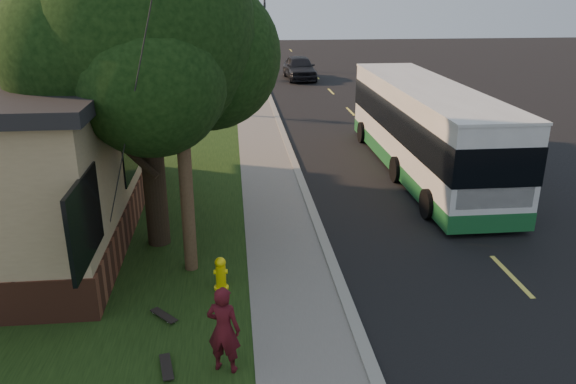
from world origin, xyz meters
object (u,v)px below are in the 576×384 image
object	(u,v)px
fire_hydrant	(221,273)
skateboard_main	(166,367)
skateboarder	(224,329)
dumpster	(15,163)
bare_tree_far	(219,50)
transit_bus	(424,127)
traffic_signal	(265,28)
distant_car	(300,68)
bare_tree_near	(205,73)
skateboard_spare	(164,316)
leafy_tree	(144,36)
utility_pole	(178,70)

from	to	relation	value
fire_hydrant	skateboard_main	world-z (taller)	fire_hydrant
skateboarder	dumpster	xyz separation A→B (m)	(-7.00, 10.66, -0.17)
bare_tree_far	transit_bus	distance (m)	23.53
traffic_signal	distant_car	xyz separation A→B (m)	(2.11, -4.93, -2.34)
bare_tree_near	skateboard_spare	bearing A→B (deg)	-90.66
bare_tree_near	distant_car	xyz separation A→B (m)	(6.11, 11.07, -1.33)
leafy_tree	bare_tree_far	xyz separation A→B (m)	(1.17, 27.35, -3.16)
fire_hydrant	skateboard_main	xyz separation A→B (m)	(-0.90, -2.68, -0.31)
utility_pole	transit_bus	bearing A→B (deg)	40.89
skateboarder	skateboard_main	bearing A→B (deg)	14.63
bare_tree_near	skateboarder	world-z (taller)	bare_tree_near
leafy_tree	bare_tree_near	distance (m)	15.66
skateboard_main	distant_car	world-z (taller)	distant_car
fire_hydrant	bare_tree_far	size ratio (longest dim) A/B	0.18
fire_hydrant	dumpster	xyz separation A→B (m)	(-6.90, 7.90, 0.26)
leafy_tree	bare_tree_far	world-z (taller)	leafy_tree
fire_hydrant	traffic_signal	bearing A→B (deg)	84.79
utility_pole	bare_tree_near	world-z (taller)	utility_pole
fire_hydrant	leafy_tree	xyz separation A→B (m)	(-1.57, 2.65, 4.73)
skateboard_main	skateboarder	bearing A→B (deg)	-5.00
fire_hydrant	transit_bus	xyz separation A→B (m)	(7.00, 7.67, 1.21)
transit_bus	distant_car	world-z (taller)	transit_bus
leafy_tree	traffic_signal	distance (m)	31.76
skateboard_main	dumpster	size ratio (longest dim) A/B	0.50
utility_pole	transit_bus	xyz separation A→B (m)	(7.71, 6.67, -2.98)
leafy_tree	dumpster	size ratio (longest dim) A/B	5.13
utility_pole	dumpster	xyz separation A→B (m)	(-6.19, 6.90, -3.93)
fire_hydrant	bare_tree_near	size ratio (longest dim) A/B	0.17
traffic_signal	skateboarder	world-z (taller)	traffic_signal
bare_tree_near	dumpster	world-z (taller)	bare_tree_near
fire_hydrant	bare_tree_near	distance (m)	18.10
fire_hydrant	bare_tree_far	distance (m)	30.04
utility_pole	traffic_signal	size ratio (longest dim) A/B	1.65
dumpster	distant_car	world-z (taller)	distant_car
fire_hydrant	leafy_tree	world-z (taller)	leafy_tree
skateboard_main	skateboard_spare	size ratio (longest dim) A/B	1.17
utility_pole	skateboard_spare	size ratio (longest dim) A/B	14.05
skateboard_main	dumpster	xyz separation A→B (m)	(-6.00, 10.58, 0.57)
dumpster	skateboard_main	bearing A→B (deg)	-60.45
skateboarder	skateboard_main	world-z (taller)	skateboarder
traffic_signal	utility_pole	bearing A→B (deg)	-96.58
traffic_signal	skateboard_spare	bearing A→B (deg)	-96.86
dumpster	bare_tree_near	bearing A→B (deg)	59.30
bare_tree_far	fire_hydrant	bearing A→B (deg)	-89.24
leafy_tree	traffic_signal	xyz separation A→B (m)	(4.67, 31.35, -2.00)
bare_tree_near	skateboarder	size ratio (longest dim) A/B	2.71
skateboarder	skateboard_spare	xyz separation A→B (m)	(-1.22, 1.72, -0.75)
leafy_tree	distant_car	world-z (taller)	leafy_tree
transit_bus	dumpster	size ratio (longest dim) A/B	7.50
utility_pole	bare_tree_far	size ratio (longest dim) A/B	2.25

